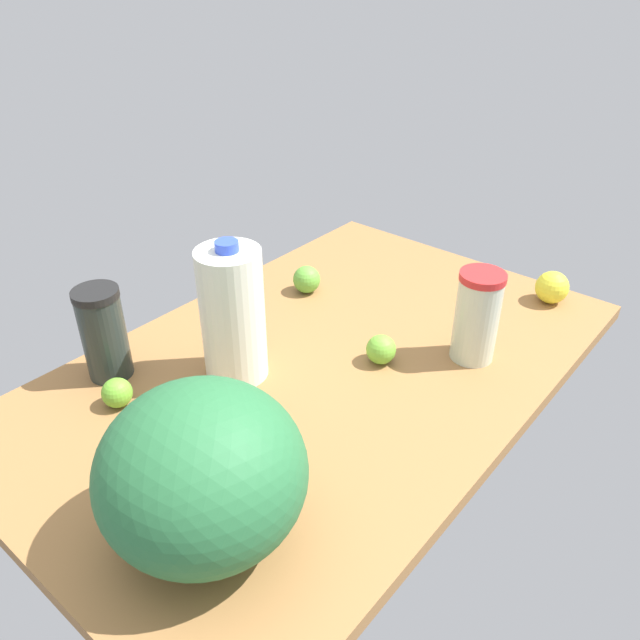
{
  "coord_description": "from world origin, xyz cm",
  "views": [
    {
      "loc": [
        -75.55,
        -62.96,
        74.24
      ],
      "look_at": [
        0.0,
        0.0,
        13.0
      ],
      "focal_mm": 35.0,
      "sensor_mm": 36.0,
      "label": 1
    }
  ],
  "objects_px": {
    "lime_by_jug": "(117,393)",
    "shaker_bottle": "(104,333)",
    "watermelon": "(202,473)",
    "milk_jug": "(233,315)",
    "lemon_near_front": "(552,287)",
    "lime_far_back": "(307,279)",
    "lime_loose": "(381,349)",
    "tumbler_cup": "(477,316)"
  },
  "relations": [
    {
      "from": "lime_loose",
      "to": "lemon_near_front",
      "type": "bearing_deg",
      "value": -20.03
    },
    {
      "from": "watermelon",
      "to": "tumbler_cup",
      "type": "xyz_separation_m",
      "value": [
        0.62,
        -0.07,
        -0.03
      ]
    },
    {
      "from": "shaker_bottle",
      "to": "lime_far_back",
      "type": "relative_size",
      "value": 2.85
    },
    {
      "from": "lime_far_back",
      "to": "lime_loose",
      "type": "bearing_deg",
      "value": -112.27
    },
    {
      "from": "shaker_bottle",
      "to": "watermelon",
      "type": "height_order",
      "value": "watermelon"
    },
    {
      "from": "milk_jug",
      "to": "lemon_near_front",
      "type": "height_order",
      "value": "milk_jug"
    },
    {
      "from": "watermelon",
      "to": "lime_loose",
      "type": "xyz_separation_m",
      "value": [
        0.49,
        0.06,
        -0.09
      ]
    },
    {
      "from": "watermelon",
      "to": "lemon_near_front",
      "type": "bearing_deg",
      "value": -6.41
    },
    {
      "from": "milk_jug",
      "to": "lime_far_back",
      "type": "distance_m",
      "value": 0.35
    },
    {
      "from": "lime_far_back",
      "to": "lemon_near_front",
      "type": "distance_m",
      "value": 0.55
    },
    {
      "from": "shaker_bottle",
      "to": "lime_loose",
      "type": "bearing_deg",
      "value": -46.01
    },
    {
      "from": "watermelon",
      "to": "milk_jug",
      "type": "distance_m",
      "value": 0.38
    },
    {
      "from": "lime_loose",
      "to": "tumbler_cup",
      "type": "bearing_deg",
      "value": -44.18
    },
    {
      "from": "shaker_bottle",
      "to": "lemon_near_front",
      "type": "height_order",
      "value": "shaker_bottle"
    },
    {
      "from": "watermelon",
      "to": "milk_jug",
      "type": "height_order",
      "value": "milk_jug"
    },
    {
      "from": "tumbler_cup",
      "to": "lime_far_back",
      "type": "height_order",
      "value": "tumbler_cup"
    },
    {
      "from": "tumbler_cup",
      "to": "lime_by_jug",
      "type": "bearing_deg",
      "value": 142.67
    },
    {
      "from": "milk_jug",
      "to": "tumbler_cup",
      "type": "distance_m",
      "value": 0.46
    },
    {
      "from": "watermelon",
      "to": "lime_loose",
      "type": "bearing_deg",
      "value": 6.48
    },
    {
      "from": "lime_by_jug",
      "to": "shaker_bottle",
      "type": "bearing_deg",
      "value": 62.67
    },
    {
      "from": "shaker_bottle",
      "to": "milk_jug",
      "type": "distance_m",
      "value": 0.24
    },
    {
      "from": "lime_loose",
      "to": "watermelon",
      "type": "bearing_deg",
      "value": -173.52
    },
    {
      "from": "shaker_bottle",
      "to": "lemon_near_front",
      "type": "relative_size",
      "value": 2.47
    },
    {
      "from": "watermelon",
      "to": "lime_far_back",
      "type": "height_order",
      "value": "watermelon"
    },
    {
      "from": "shaker_bottle",
      "to": "tumbler_cup",
      "type": "height_order",
      "value": "tumbler_cup"
    },
    {
      "from": "lime_by_jug",
      "to": "lemon_near_front",
      "type": "distance_m",
      "value": 0.95
    },
    {
      "from": "lime_by_jug",
      "to": "watermelon",
      "type": "bearing_deg",
      "value": -104.15
    },
    {
      "from": "milk_jug",
      "to": "lime_far_back",
      "type": "xyz_separation_m",
      "value": [
        0.32,
        0.11,
        -0.1
      ]
    },
    {
      "from": "shaker_bottle",
      "to": "lime_far_back",
      "type": "distance_m",
      "value": 0.49
    },
    {
      "from": "watermelon",
      "to": "lime_far_back",
      "type": "xyz_separation_m",
      "value": [
        0.61,
        0.35,
        -0.09
      ]
    },
    {
      "from": "shaker_bottle",
      "to": "lemon_near_front",
      "type": "distance_m",
      "value": 0.96
    },
    {
      "from": "watermelon",
      "to": "lime_far_back",
      "type": "bearing_deg",
      "value": 29.86
    },
    {
      "from": "lime_loose",
      "to": "lemon_near_front",
      "type": "xyz_separation_m",
      "value": [
        0.44,
        -0.16,
        0.01
      ]
    },
    {
      "from": "milk_jug",
      "to": "tumbler_cup",
      "type": "height_order",
      "value": "milk_jug"
    },
    {
      "from": "shaker_bottle",
      "to": "milk_jug",
      "type": "relative_size",
      "value": 0.66
    },
    {
      "from": "lemon_near_front",
      "to": "lime_by_jug",
      "type": "bearing_deg",
      "value": 152.38
    },
    {
      "from": "shaker_bottle",
      "to": "watermelon",
      "type": "relative_size",
      "value": 0.65
    },
    {
      "from": "shaker_bottle",
      "to": "lime_loose",
      "type": "xyz_separation_m",
      "value": [
        0.36,
        -0.37,
        -0.06
      ]
    },
    {
      "from": "shaker_bottle",
      "to": "lime_by_jug",
      "type": "xyz_separation_m",
      "value": [
        -0.05,
        -0.09,
        -0.06
      ]
    },
    {
      "from": "shaker_bottle",
      "to": "watermelon",
      "type": "xyz_separation_m",
      "value": [
        -0.13,
        -0.43,
        0.03
      ]
    },
    {
      "from": "watermelon",
      "to": "lime_far_back",
      "type": "relative_size",
      "value": 4.36
    },
    {
      "from": "lime_loose",
      "to": "lemon_near_front",
      "type": "distance_m",
      "value": 0.47
    }
  ]
}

